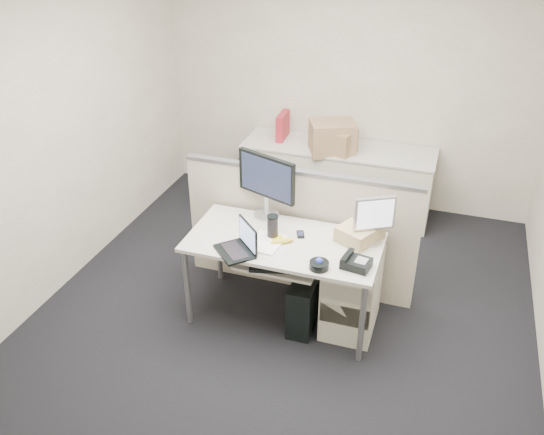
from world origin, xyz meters
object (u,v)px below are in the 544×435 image
(laptop, at_px, (234,240))
(desk_phone, at_px, (356,263))
(desk, at_px, (284,248))
(monitor_main, at_px, (267,187))

(laptop, height_order, desk_phone, laptop)
(desk, bearing_deg, desk_phone, -16.70)
(desk, bearing_deg, monitor_main, 128.00)
(desk_phone, bearing_deg, monitor_main, 159.29)
(monitor_main, distance_m, desk_phone, 1.02)
(monitor_main, distance_m, laptop, 0.62)
(monitor_main, bearing_deg, desk, -31.36)
(desk, distance_m, laptop, 0.45)
(desk, bearing_deg, laptop, -136.97)
(monitor_main, relative_size, desk_phone, 2.75)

